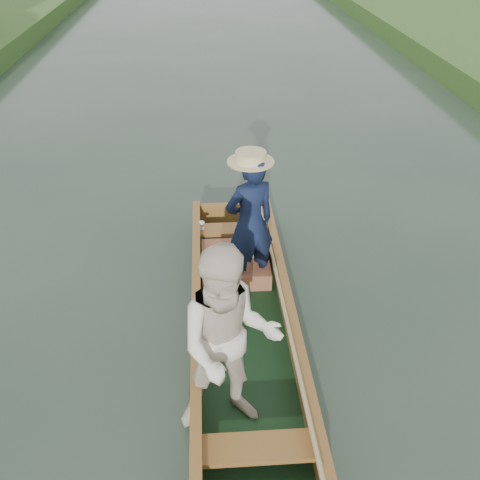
{
  "coord_description": "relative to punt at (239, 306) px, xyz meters",
  "views": [
    {
      "loc": [
        -0.34,
        -4.39,
        4.14
      ],
      "look_at": [
        0.0,
        0.6,
        0.95
      ],
      "focal_mm": 40.0,
      "sensor_mm": 36.0,
      "label": 1
    }
  ],
  "objects": [
    {
      "name": "punt",
      "position": [
        0.0,
        0.0,
        0.0
      ],
      "size": [
        1.24,
        5.0,
        1.95
      ],
      "color": "black",
      "rests_on": "ground"
    },
    {
      "name": "ground",
      "position": [
        0.07,
        0.23,
        -0.69
      ],
      "size": [
        120.0,
        120.0,
        0.0
      ],
      "primitive_type": "plane",
      "color": "#283D30",
      "rests_on": "ground"
    }
  ]
}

